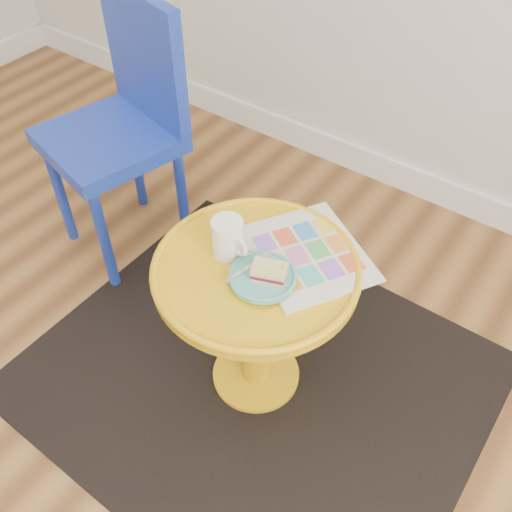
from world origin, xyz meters
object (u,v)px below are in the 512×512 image
Objects in this scene: newspaper at (308,253)px; plate at (263,277)px; mug at (228,237)px; chair at (124,118)px; side_table at (256,303)px.

plate is at bearing -73.23° from newspaper.
plate is (-0.04, -0.14, 0.01)m from newspaper.
plate is at bearing 0.27° from mug.
chair is 5.49× the size of plate.
plate is (0.13, -0.03, -0.04)m from mug.
chair is at bearing 170.62° from mug.
chair is 0.82m from plate.
plate is (0.76, -0.30, -0.00)m from chair.
newspaper is at bearing 75.42° from plate.
chair is (-0.72, 0.27, 0.16)m from side_table.
side_table is 1.65× the size of newspaper.
newspaper is at bearing 2.61° from chair.
chair is 0.70m from mug.
chair is at bearing 159.22° from side_table.
mug reaches higher than newspaper.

